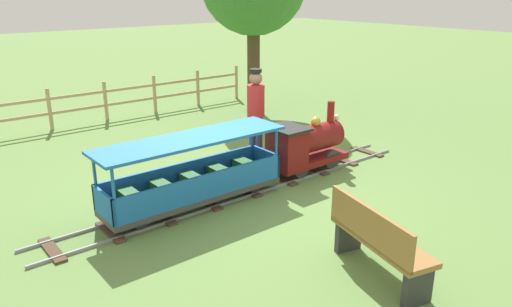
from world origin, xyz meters
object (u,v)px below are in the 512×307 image
Objects in this scene: passenger_car at (194,179)px; park_bench at (377,241)px; conductor_person at (256,108)px; locomotive at (305,144)px.

passenger_car is 1.99× the size of park_bench.
passenger_car is at bearing -62.71° from conductor_person.
conductor_person reaches higher than passenger_car.
passenger_car is (0.00, -2.12, -0.07)m from locomotive.
park_bench is at bearing 12.19° from passenger_car.
conductor_person is at bearing -165.16° from locomotive.
passenger_car is at bearing -90.00° from locomotive.
locomotive is 0.54× the size of passenger_car.
passenger_car is 2.17m from conductor_person.
conductor_person is at bearing 160.46° from park_bench.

